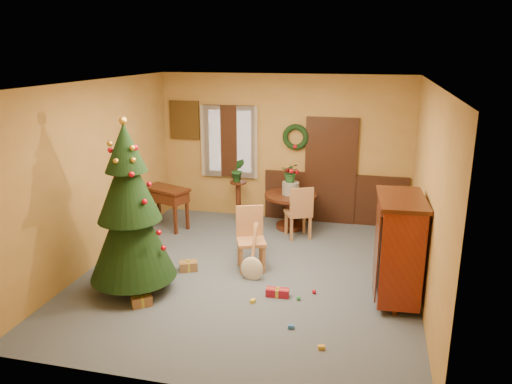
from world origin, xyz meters
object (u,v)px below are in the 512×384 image
(writing_desk, at_px, (166,198))
(sideboard, at_px, (398,246))
(christmas_tree, at_px, (130,212))
(dining_table, at_px, (290,204))
(chair_near, at_px, (250,236))

(writing_desk, xyz_separation_m, sideboard, (4.22, -1.93, 0.18))
(christmas_tree, bearing_deg, dining_table, 60.33)
(christmas_tree, relative_size, sideboard, 1.70)
(chair_near, xyz_separation_m, christmas_tree, (-1.43, -1.15, 0.66))
(writing_desk, bearing_deg, dining_table, 12.70)
(dining_table, bearing_deg, christmas_tree, -119.67)
(dining_table, height_order, chair_near, chair_near)
(dining_table, relative_size, sideboard, 0.68)
(christmas_tree, bearing_deg, sideboard, 9.48)
(chair_near, height_order, sideboard, sideboard)
(dining_table, bearing_deg, sideboard, -52.33)
(sideboard, bearing_deg, dining_table, 127.67)
(chair_near, distance_m, christmas_tree, 1.95)
(christmas_tree, distance_m, writing_desk, 2.67)
(chair_near, height_order, christmas_tree, christmas_tree)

